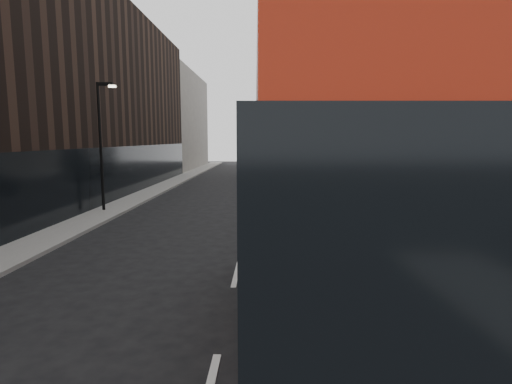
# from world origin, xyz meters

# --- Properties ---
(sidewalk_right) EXTENTS (3.00, 80.00, 0.15)m
(sidewalk_right) POSITION_xyz_m (7.50, 25.00, 0.07)
(sidewalk_right) COLOR slate
(sidewalk_right) RESTS_ON ground
(sidewalk_left) EXTENTS (2.00, 80.00, 0.15)m
(sidewalk_left) POSITION_xyz_m (-8.00, 25.00, 0.07)
(sidewalk_left) COLOR slate
(sidewalk_left) RESTS_ON ground
(building_modern_block) EXTENTS (5.03, 22.00, 20.00)m
(building_modern_block) POSITION_xyz_m (11.47, 21.00, 9.90)
(building_modern_block) COLOR #A8AEB3
(building_modern_block) RESTS_ON ground
(building_victorian) EXTENTS (6.50, 24.00, 21.00)m
(building_victorian) POSITION_xyz_m (11.38, 44.00, 9.66)
(building_victorian) COLOR slate
(building_victorian) RESTS_ON ground
(building_left_mid) EXTENTS (5.00, 24.00, 14.00)m
(building_left_mid) POSITION_xyz_m (-11.50, 30.00, 7.00)
(building_left_mid) COLOR black
(building_left_mid) RESTS_ON ground
(building_left_far) EXTENTS (5.00, 20.00, 13.00)m
(building_left_far) POSITION_xyz_m (-11.50, 52.00, 6.50)
(building_left_far) COLOR slate
(building_left_far) RESTS_ON ground
(street_lamp) EXTENTS (1.06, 0.22, 7.00)m
(street_lamp) POSITION_xyz_m (-8.22, 18.00, 4.18)
(street_lamp) COLOR black
(street_lamp) RESTS_ON sidewalk_left
(red_bus) EXTENTS (3.12, 11.77, 4.72)m
(red_bus) POSITION_xyz_m (2.06, 3.11, 2.62)
(red_bus) COLOR #A51E0A
(red_bus) RESTS_ON ground
(grey_bus) EXTENTS (3.39, 10.72, 3.41)m
(grey_bus) POSITION_xyz_m (0.80, 40.10, 1.83)
(grey_bus) COLOR black
(grey_bus) RESTS_ON ground
(car_a) EXTENTS (2.02, 4.11, 1.35)m
(car_a) POSITION_xyz_m (0.95, 15.59, 0.67)
(car_a) COLOR black
(car_a) RESTS_ON ground
(car_b) EXTENTS (1.80, 4.49, 1.45)m
(car_b) POSITION_xyz_m (4.09, 19.03, 0.73)
(car_b) COLOR #9B9EA3
(car_b) RESTS_ON ground
(car_c) EXTENTS (2.32, 5.13, 1.46)m
(car_c) POSITION_xyz_m (1.00, 24.00, 0.73)
(car_c) COLOR black
(car_c) RESTS_ON ground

